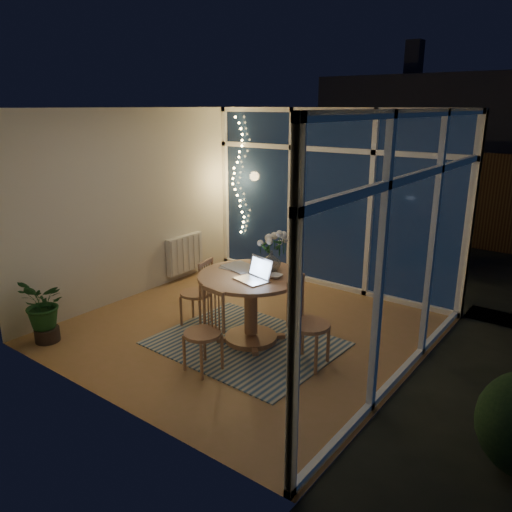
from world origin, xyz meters
name	(u,v)px	position (x,y,z in m)	size (l,w,h in m)	color
floor	(247,329)	(0.00, 0.00, 0.00)	(4.00, 4.00, 0.00)	olive
ceiling	(245,108)	(0.00, 0.00, 2.60)	(4.00, 4.00, 0.00)	white
wall_back	(331,200)	(0.00, 2.00, 1.30)	(4.00, 0.04, 2.60)	beige
wall_front	(99,269)	(0.00, -2.00, 1.30)	(4.00, 0.04, 2.60)	beige
wall_left	(132,205)	(-2.00, 0.00, 1.30)	(0.04, 4.00, 2.60)	beige
wall_right	(417,256)	(2.00, 0.00, 1.30)	(0.04, 4.00, 2.60)	beige
window_wall_back	(330,201)	(0.00, 1.96, 1.30)	(4.00, 0.10, 2.60)	white
window_wall_right	(413,255)	(1.96, 0.00, 1.30)	(0.10, 4.00, 2.60)	white
radiator	(185,254)	(-1.94, 0.90, 0.40)	(0.10, 0.70, 0.58)	silver
fairy_lights	(238,176)	(-1.65, 1.88, 1.52)	(0.24, 0.10, 1.85)	#FFCE66
garden_patio	(426,250)	(0.50, 5.00, -0.06)	(12.00, 6.00, 0.10)	black
garden_fence	(415,195)	(0.00, 5.50, 0.90)	(11.00, 0.08, 1.80)	#341E12
neighbour_roof	(478,124)	(0.30, 8.50, 2.20)	(7.00, 3.00, 2.20)	#353740
garden_shrubs	(328,231)	(-0.80, 3.40, 0.45)	(0.90, 0.90, 0.90)	black
rug	(246,343)	(0.24, -0.32, 0.01)	(1.97, 1.57, 0.01)	beige
dining_table	(251,308)	(0.24, -0.22, 0.41)	(1.19, 1.19, 0.81)	#A36949
chair_left	(196,292)	(-0.59, -0.26, 0.43)	(0.40, 0.40, 0.87)	#A36949
chair_right	(310,323)	(1.06, -0.29, 0.48)	(0.44, 0.44, 0.95)	#A36949
chair_front	(202,332)	(0.26, -1.05, 0.43)	(0.40, 0.40, 0.87)	#A36949
laptop	(251,269)	(0.37, -0.38, 0.94)	(0.36, 0.30, 0.26)	silver
flower_vase	(271,262)	(0.33, 0.03, 0.92)	(0.20, 0.20, 0.21)	silver
bowl	(275,276)	(0.52, -0.13, 0.83)	(0.15, 0.15, 0.04)	white
newspapers	(238,267)	(-0.03, -0.12, 0.82)	(0.41, 0.31, 0.01)	beige
phone	(253,277)	(0.32, -0.28, 0.82)	(0.12, 0.06, 0.01)	black
potted_plant	(44,311)	(-1.64, -1.65, 0.38)	(0.54, 0.47, 0.76)	#18451C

